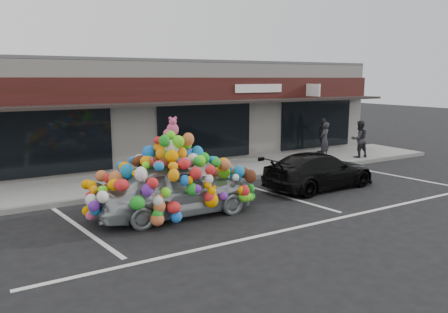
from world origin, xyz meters
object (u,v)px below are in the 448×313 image
toy_car (174,183)px  pedestrian_a (324,140)px  pedestrian_b (359,139)px  pedestrian_c (322,136)px  black_sedan (319,171)px

toy_car → pedestrian_a: size_ratio=2.92×
toy_car → pedestrian_a: toy_car is taller
pedestrian_b → pedestrian_c: (-0.71, 1.55, 0.02)m
pedestrian_a → black_sedan: bearing=22.8°
black_sedan → pedestrian_a: size_ratio=2.64×
toy_car → pedestrian_c: bearing=-62.4°
toy_car → pedestrian_c: 10.48m
pedestrian_a → pedestrian_b: bearing=125.0°
toy_car → pedestrian_c: toy_car is taller
pedestrian_a → pedestrian_b: 1.50m
toy_car → pedestrian_c: size_ratio=2.74×
pedestrian_a → toy_car: bearing=1.0°
toy_car → pedestrian_b: 10.59m
toy_car → black_sedan: bearing=-85.8°
pedestrian_a → pedestrian_c: size_ratio=0.94×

